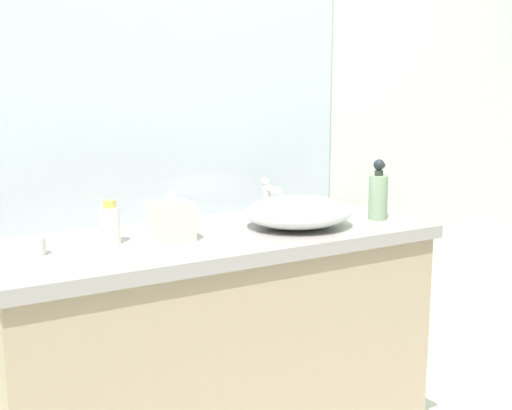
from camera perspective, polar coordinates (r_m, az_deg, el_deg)
bathroom_wall_rear at (r=2.33m, az=-6.05°, el=9.53°), size 6.00×0.06×2.60m
vanity_counter at (r=2.20m, az=-3.49°, el=-13.57°), size 1.41×0.57×0.87m
wall_mirror_panel at (r=2.27m, az=-7.15°, el=12.22°), size 1.31×0.01×1.07m
sink_basin at (r=2.15m, az=3.70°, el=-0.61°), size 0.36×0.33×0.10m
faucet at (r=2.29m, az=1.08°, el=0.91°), size 0.03×0.11×0.14m
soap_dispenser at (r=2.30m, az=10.61°, el=0.94°), size 0.07×0.07×0.21m
lotion_bottle at (r=1.96m, az=-12.62°, el=-1.63°), size 0.06×0.06×0.13m
tissue_box at (r=1.98m, az=-7.40°, el=-1.16°), size 0.13×0.13×0.15m
candle_jar at (r=1.88m, az=-18.54°, el=-3.44°), size 0.05×0.05×0.05m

